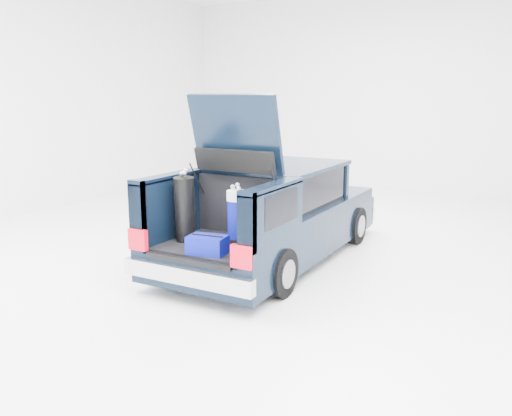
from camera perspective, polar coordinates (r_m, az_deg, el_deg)
The scene contains 6 objects.
ground at distance 8.32m, azimuth 1.68°, elevation -5.35°, with size 14.00×14.00×0.00m, color white.
car at distance 8.24m, azimuth 2.05°, elevation -0.69°, with size 1.87×4.65×2.47m.
red_suitcase at distance 6.92m, azimuth 0.32°, elevation -1.65°, with size 0.35×0.28×0.52m.
black_golf_bag at distance 6.99m, azimuth -7.49°, elevation -0.11°, with size 0.35×0.38×0.94m.
blue_golf_bag at distance 6.78m, azimuth -2.09°, elevation -0.98°, with size 0.25×0.25×0.79m.
blue_duffel at distance 6.49m, azimuth -5.14°, elevation -3.87°, with size 0.49×0.36×0.24m.
Camera 1 is at (3.64, -7.06, 2.48)m, focal length 38.00 mm.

